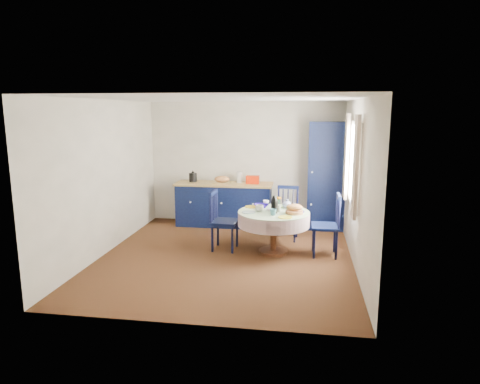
% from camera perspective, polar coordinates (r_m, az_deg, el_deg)
% --- Properties ---
extents(floor, '(4.50, 4.50, 0.00)m').
position_cam_1_polar(floor, '(6.99, -1.87, -8.61)').
color(floor, black).
rests_on(floor, ground).
extents(ceiling, '(4.50, 4.50, 0.00)m').
position_cam_1_polar(ceiling, '(6.60, -2.01, 12.33)').
color(ceiling, white).
rests_on(ceiling, wall_back).
extents(wall_back, '(4.00, 0.02, 2.50)m').
position_cam_1_polar(wall_back, '(8.88, 0.72, 3.88)').
color(wall_back, white).
rests_on(wall_back, floor).
extents(wall_left, '(0.02, 4.50, 2.50)m').
position_cam_1_polar(wall_left, '(7.31, -17.54, 1.86)').
color(wall_left, white).
rests_on(wall_left, floor).
extents(wall_right, '(0.02, 4.50, 2.50)m').
position_cam_1_polar(wall_right, '(6.62, 15.35, 1.08)').
color(wall_right, white).
rests_on(wall_right, floor).
extents(window, '(0.10, 1.74, 1.45)m').
position_cam_1_polar(window, '(6.87, 14.80, 3.76)').
color(window, white).
rests_on(window, wall_right).
extents(kitchen_counter, '(1.97, 0.62, 1.12)m').
position_cam_1_polar(kitchen_counter, '(8.74, -2.13, -1.54)').
color(kitchen_counter, black).
rests_on(kitchen_counter, floor).
extents(pantry_cabinet, '(0.75, 0.55, 2.11)m').
position_cam_1_polar(pantry_cabinet, '(8.59, 11.53, 2.11)').
color(pantry_cabinet, black).
rests_on(pantry_cabinet, floor).
extents(dining_table, '(1.17, 1.17, 0.98)m').
position_cam_1_polar(dining_table, '(7.02, 4.60, -3.55)').
color(dining_table, brown).
rests_on(dining_table, floor).
extents(chair_left, '(0.45, 0.47, 1.00)m').
position_cam_1_polar(chair_left, '(7.22, -2.39, -3.77)').
color(chair_left, black).
rests_on(chair_left, floor).
extents(chair_far, '(0.47, 0.45, 0.97)m').
position_cam_1_polar(chair_far, '(7.86, 6.24, -2.75)').
color(chair_far, black).
rests_on(chair_far, floor).
extents(chair_right, '(0.44, 0.46, 1.02)m').
position_cam_1_polar(chair_right, '(7.04, 11.65, -4.31)').
color(chair_right, black).
rests_on(chair_right, floor).
extents(mug_a, '(0.14, 0.14, 0.11)m').
position_cam_1_polar(mug_a, '(6.98, 2.61, -2.17)').
color(mug_a, silver).
rests_on(mug_a, dining_table).
extents(mug_b, '(0.11, 0.11, 0.10)m').
position_cam_1_polar(mug_b, '(6.73, 4.43, -2.70)').
color(mug_b, '#336170').
rests_on(mug_b, dining_table).
extents(mug_c, '(0.12, 0.12, 0.09)m').
position_cam_1_polar(mug_c, '(7.19, 6.71, -1.90)').
color(mug_c, black).
rests_on(mug_c, dining_table).
extents(mug_d, '(0.11, 0.11, 0.10)m').
position_cam_1_polar(mug_d, '(7.38, 3.49, -1.48)').
color(mug_d, silver).
rests_on(mug_d, dining_table).
extents(cobalt_bowl, '(0.25, 0.25, 0.06)m').
position_cam_1_polar(cobalt_bowl, '(7.25, 2.89, -1.86)').
color(cobalt_bowl, '#16086E').
rests_on(cobalt_bowl, dining_table).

